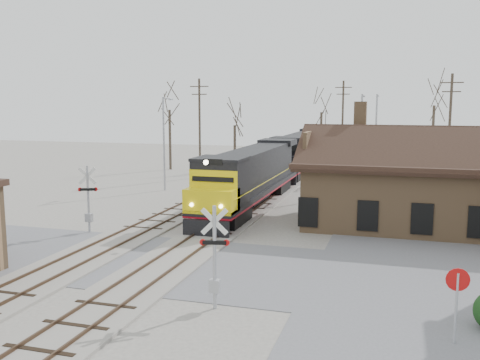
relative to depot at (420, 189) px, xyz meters
name	(u,v)px	position (x,y,z in m)	size (l,w,h in m)	color
ground	(170,263)	(-11.99, -12.00, -2.41)	(140.00, 140.00, 0.00)	#A5A095
road	(170,263)	(-11.99, -12.00, -2.39)	(60.00, 9.00, 0.03)	slate
track_main	(251,206)	(-11.99, 3.00, -2.34)	(3.40, 90.00, 0.24)	#A5A095
track_siding	(196,203)	(-16.49, 3.00, -2.34)	(3.40, 90.00, 0.24)	#A5A095
depot	(420,189)	(0.00, 0.00, 0.00)	(15.20, 9.31, 7.90)	#916E4B
locomotive_lead	(250,176)	(-11.99, 2.68, -0.03)	(3.04, 20.38, 4.52)	black
locomotive_trailing	(300,152)	(-11.99, 23.33, -0.03)	(3.04, 20.38, 4.28)	black
crossbuck_near	(215,261)	(-7.91, -16.89, -0.52)	(1.14, 0.33, 4.02)	#A5A8AD
crossbuck_far	(88,201)	(-19.24, -7.65, -0.49)	(1.11, 0.52, 4.09)	#A5A8AD
do_not_enter_sign	(457,293)	(0.60, -17.51, -0.65)	(0.76, 0.13, 2.57)	#A5A8AD
streetlight_a	(165,138)	(-21.50, 8.32, 2.28)	(0.25, 2.04, 8.30)	#A5A8AD
streetlight_b	(361,138)	(-4.61, 11.78, 2.40)	(0.25, 2.04, 8.56)	#A5A8AD
streetlight_c	(376,132)	(-3.76, 20.71, 2.47)	(0.25, 2.04, 8.68)	#A5A8AD
utility_pole_a	(200,127)	(-21.37, 16.72, 2.96)	(2.00, 0.24, 10.27)	#382D23
utility_pole_b	(342,122)	(-8.15, 30.54, 3.04)	(2.00, 0.24, 10.43)	#382D23
utility_pole_c	(449,129)	(2.86, 16.35, 3.02)	(2.00, 0.24, 10.40)	#382D23
tree_a	(169,100)	(-27.26, 22.33, 5.73)	(4.66, 4.66, 11.43)	#382D23
tree_b	(235,118)	(-19.99, 24.58, 3.63)	(3.47, 3.47, 8.50)	#382D23
tree_c	(322,104)	(-11.51, 36.06, 5.23)	(4.38, 4.38, 10.72)	#382D23
tree_d	(435,95)	(2.35, 32.58, 6.32)	(5.00, 5.00, 12.24)	#382D23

